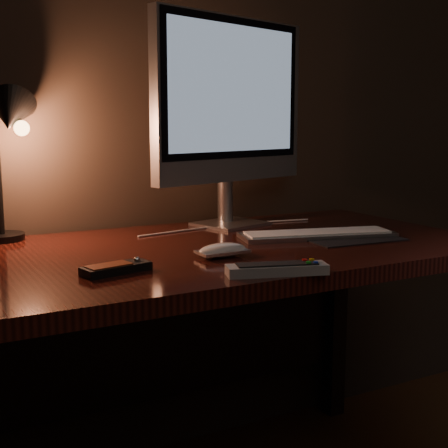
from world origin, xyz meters
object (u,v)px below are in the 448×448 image
mouse (223,252)px  desk_lamp (9,137)px  monitor (231,104)px  media_remote (116,268)px  keyboard (317,234)px  desk (172,292)px  tv_remote (277,269)px

mouse → desk_lamp: 0.64m
monitor → media_remote: 0.75m
monitor → mouse: monitor is taller
keyboard → desk_lamp: bearing=171.3°
media_remote → keyboard: bearing=0.1°
keyboard → mouse: size_ratio=3.57×
desk → monitor: size_ratio=2.59×
monitor → tv_remote: bearing=-127.0°
keyboard → media_remote: media_remote is taller
monitor → tv_remote: size_ratio=2.84×
mouse → tv_remote: size_ratio=0.55×
monitor → desk_lamp: (-0.64, 0.04, -0.09)m
desk → tv_remote: bearing=-81.3°
media_remote → monitor: bearing=27.4°
media_remote → desk_lamp: bearing=93.2°
tv_remote → media_remote: bearing=166.9°
tv_remote → mouse: bearing=113.0°
monitor → keyboard: (0.11, -0.29, -0.36)m
mouse → media_remote: media_remote is taller
desk_lamp → keyboard: bearing=-30.7°
tv_remote → desk_lamp: size_ratio=0.53×
mouse → media_remote: bearing=-174.0°
mouse → media_remote: (-0.27, -0.03, -0.00)m
keyboard → tv_remote: (-0.33, -0.31, 0.00)m
keyboard → tv_remote: bearing=-122.5°
tv_remote → keyboard: bearing=60.5°
desk → media_remote: bearing=-134.4°
mouse → monitor: bearing=57.8°
mouse → desk_lamp: desk_lamp is taller
monitor → keyboard: bearing=-84.9°
desk → mouse: (0.04, -0.20, 0.14)m
tv_remote → desk_lamp: 0.80m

